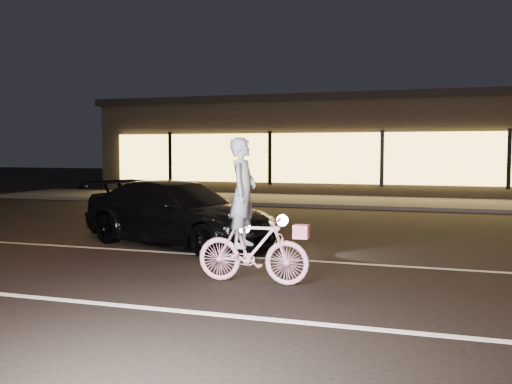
% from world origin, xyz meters
% --- Properties ---
extents(ground, '(90.00, 90.00, 0.00)m').
position_xyz_m(ground, '(0.00, 0.00, 0.00)').
color(ground, black).
rests_on(ground, ground).
extents(lane_stripe_near, '(60.00, 0.12, 0.01)m').
position_xyz_m(lane_stripe_near, '(0.00, -1.50, 0.00)').
color(lane_stripe_near, silver).
rests_on(lane_stripe_near, ground).
extents(lane_stripe_far, '(60.00, 0.10, 0.01)m').
position_xyz_m(lane_stripe_far, '(0.00, 2.00, 0.00)').
color(lane_stripe_far, gray).
rests_on(lane_stripe_far, ground).
extents(sidewalk, '(30.00, 4.00, 0.12)m').
position_xyz_m(sidewalk, '(0.00, 13.00, 0.06)').
color(sidewalk, '#383533').
rests_on(sidewalk, ground).
extents(storefront, '(25.40, 8.42, 4.20)m').
position_xyz_m(storefront, '(0.00, 18.97, 2.15)').
color(storefront, black).
rests_on(storefront, ground).
extents(cyclist, '(1.67, 0.57, 2.10)m').
position_xyz_m(cyclist, '(-0.48, 0.13, 0.75)').
color(cyclist, '#F04B88').
rests_on(cyclist, ground).
extents(sedan, '(4.80, 3.14, 1.29)m').
position_xyz_m(sedan, '(-2.91, 2.89, 0.65)').
color(sedan, black).
rests_on(sedan, ground).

